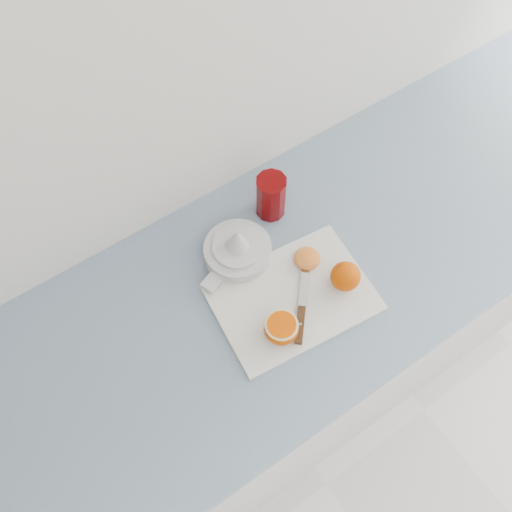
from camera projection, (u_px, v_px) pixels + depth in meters
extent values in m
cube|color=silver|center=(179.00, 48.00, 1.02)|extent=(4.00, 0.04, 2.70)
cube|color=silver|center=(284.00, 344.00, 1.72)|extent=(2.40, 0.60, 0.86)
cube|color=#7E98AE|center=(292.00, 275.00, 1.33)|extent=(2.46, 0.64, 0.03)
cube|color=silver|center=(293.00, 298.00, 1.28)|extent=(0.37, 0.28, 0.01)
sphere|color=#D53300|center=(345.00, 276.00, 1.26)|extent=(0.07, 0.07, 0.07)
ellipsoid|color=#D53300|center=(281.00, 329.00, 1.21)|extent=(0.07, 0.07, 0.04)
cylinder|color=#FFF49D|center=(282.00, 325.00, 1.20)|extent=(0.07, 0.07, 0.00)
cylinder|color=#FF7300|center=(282.00, 324.00, 1.19)|extent=(0.06, 0.06, 0.00)
ellipsoid|color=orange|center=(307.00, 258.00, 1.31)|extent=(0.06, 0.06, 0.03)
cylinder|color=gold|center=(307.00, 257.00, 1.30)|extent=(0.05, 0.05, 0.00)
cube|color=#422B10|center=(300.00, 325.00, 1.23)|extent=(0.07, 0.08, 0.01)
cube|color=#B7B7BC|center=(304.00, 284.00, 1.28)|extent=(0.09, 0.10, 0.00)
cylinder|color=#B7B7BC|center=(300.00, 325.00, 1.23)|extent=(0.01, 0.01, 0.01)
cylinder|color=silver|center=(238.00, 252.00, 1.32)|extent=(0.16, 0.16, 0.04)
cylinder|color=silver|center=(237.00, 246.00, 1.30)|extent=(0.12, 0.12, 0.01)
cone|color=silver|center=(237.00, 239.00, 1.27)|extent=(0.05, 0.05, 0.06)
cube|color=silver|center=(213.00, 282.00, 1.28)|extent=(0.06, 0.05, 0.02)
ellipsoid|color=#C94211|center=(244.00, 243.00, 1.30)|extent=(0.01, 0.01, 0.00)
ellipsoid|color=#C94211|center=(229.00, 247.00, 1.29)|extent=(0.01, 0.01, 0.00)
ellipsoid|color=#C94211|center=(242.00, 249.00, 1.29)|extent=(0.01, 0.01, 0.00)
ellipsoid|color=#C94211|center=(239.00, 237.00, 1.31)|extent=(0.01, 0.01, 0.00)
cylinder|color=#610102|center=(271.00, 197.00, 1.35)|extent=(0.07, 0.07, 0.12)
cylinder|color=#CA6100|center=(270.00, 207.00, 1.39)|extent=(0.06, 0.06, 0.02)
cylinder|color=#610102|center=(271.00, 181.00, 1.30)|extent=(0.07, 0.07, 0.00)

